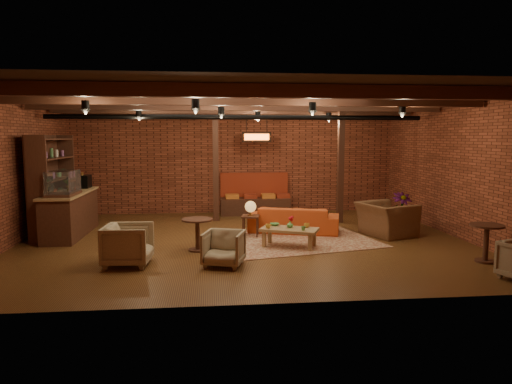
{
  "coord_description": "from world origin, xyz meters",
  "views": [
    {
      "loc": [
        -0.76,
        -10.17,
        2.35
      ],
      "look_at": [
        0.29,
        0.2,
        1.09
      ],
      "focal_mm": 32.0,
      "sensor_mm": 36.0,
      "label": 1
    }
  ],
  "objects": [
    {
      "name": "ceiling_beams",
      "position": [
        0.0,
        0.0,
        3.08
      ],
      "size": [
        9.8,
        6.4,
        0.22
      ],
      "primitive_type": null,
      "color": "#321910",
      "rests_on": "ceiling"
    },
    {
      "name": "shelving_hutch",
      "position": [
        -4.5,
        1.1,
        1.2
      ],
      "size": [
        0.52,
        2.0,
        2.4
      ],
      "primitive_type": null,
      "color": "#321910",
      "rests_on": "ground"
    },
    {
      "name": "wall_back",
      "position": [
        0.0,
        4.0,
        1.6
      ],
      "size": [
        10.0,
        0.02,
        3.2
      ],
      "primitive_type": "cube",
      "color": "maroon",
      "rests_on": "ground"
    },
    {
      "name": "ceiling_pipe",
      "position": [
        0.0,
        1.6,
        2.85
      ],
      "size": [
        9.6,
        0.12,
        0.12
      ],
      "primitive_type": "cylinder",
      "rotation": [
        0.0,
        1.57,
        0.0
      ],
      "color": "black",
      "rests_on": "ceiling"
    },
    {
      "name": "service_sign",
      "position": [
        0.6,
        3.1,
        2.35
      ],
      "size": [
        0.86,
        0.06,
        0.3
      ],
      "primitive_type": "cube",
      "color": "orange",
      "rests_on": "ceiling"
    },
    {
      "name": "wall_left",
      "position": [
        -5.0,
        0.0,
        1.6
      ],
      "size": [
        0.02,
        8.0,
        3.2
      ],
      "primitive_type": "cube",
      "color": "maroon",
      "rests_on": "ground"
    },
    {
      "name": "wall_right",
      "position": [
        5.0,
        0.0,
        1.6
      ],
      "size": [
        0.02,
        8.0,
        3.2
      ],
      "primitive_type": "cube",
      "color": "maroon",
      "rests_on": "ground"
    },
    {
      "name": "coffee_table",
      "position": [
        0.91,
        -0.7,
        0.37
      ],
      "size": [
        1.34,
        1.03,
        0.66
      ],
      "rotation": [
        0.0,
        0.0,
        -0.42
      ],
      "color": "olive",
      "rests_on": "floor"
    },
    {
      "name": "post_left",
      "position": [
        -0.6,
        2.6,
        1.6
      ],
      "size": [
        0.16,
        0.16,
        3.2
      ],
      "primitive_type": "cube",
      "color": "#321910",
      "rests_on": "ground"
    },
    {
      "name": "armchair_right",
      "position": [
        3.42,
        0.2,
        0.53
      ],
      "size": [
        1.13,
        1.4,
        1.06
      ],
      "primitive_type": "imported",
      "rotation": [
        0.0,
        0.0,
        1.89
      ],
      "color": "brown",
      "rests_on": "floor"
    },
    {
      "name": "rug",
      "position": [
        1.14,
        -0.07,
        0.01
      ],
      "size": [
        3.99,
        3.38,
        0.01
      ],
      "primitive_type": "cube",
      "rotation": [
        0.0,
        0.0,
        0.23
      ],
      "color": "maroon",
      "rests_on": "floor"
    },
    {
      "name": "service_counter",
      "position": [
        -4.1,
        1.0,
        0.8
      ],
      "size": [
        0.8,
        2.5,
        1.6
      ],
      "primitive_type": null,
      "color": "#321910",
      "rests_on": "ground"
    },
    {
      "name": "armchair_a",
      "position": [
        -2.28,
        -1.77,
        0.42
      ],
      "size": [
        0.82,
        0.86,
        0.84
      ],
      "primitive_type": "imported",
      "rotation": [
        0.0,
        0.0,
        1.51
      ],
      "color": "#BDAF92",
      "rests_on": "floor"
    },
    {
      "name": "plant_tall",
      "position": [
        4.16,
        1.05,
        1.39
      ],
      "size": [
        1.7,
        1.7,
        2.78
      ],
      "primitive_type": "imported",
      "rotation": [
        0.0,
        0.0,
        0.1
      ],
      "color": "#4C7F4C",
      "rests_on": "floor"
    },
    {
      "name": "plant_counter",
      "position": [
        -4.0,
        1.2,
        1.22
      ],
      "size": [
        0.35,
        0.39,
        0.3
      ],
      "primitive_type": "imported",
      "color": "#337F33",
      "rests_on": "service_counter"
    },
    {
      "name": "side_table_lamp",
      "position": [
        0.18,
        0.45,
        0.65
      ],
      "size": [
        0.47,
        0.47,
        0.85
      ],
      "rotation": [
        0.0,
        0.0,
        -0.18
      ],
      "color": "#321910",
      "rests_on": "floor"
    },
    {
      "name": "round_table_right",
      "position": [
        4.4,
        -2.25,
        0.48
      ],
      "size": [
        0.61,
        0.61,
        0.72
      ],
      "color": "#321910",
      "rests_on": "floor"
    },
    {
      "name": "wall_front",
      "position": [
        0.0,
        -4.0,
        1.6
      ],
      "size": [
        10.0,
        0.02,
        3.2
      ],
      "primitive_type": "cube",
      "color": "maroon",
      "rests_on": "ground"
    },
    {
      "name": "ceiling",
      "position": [
        0.0,
        0.0,
        3.2
      ],
      "size": [
        10.0,
        8.0,
        0.02
      ],
      "primitive_type": "cube",
      "color": "black",
      "rests_on": "wall_back"
    },
    {
      "name": "sofa",
      "position": [
        1.29,
        0.8,
        0.32
      ],
      "size": [
        2.35,
        1.45,
        0.64
      ],
      "primitive_type": "imported",
      "rotation": [
        0.0,
        0.0,
        2.85
      ],
      "color": "#B54119",
      "rests_on": "floor"
    },
    {
      "name": "post_right",
      "position": [
        2.8,
        2.0,
        1.6
      ],
      "size": [
        0.16,
        0.16,
        3.2
      ],
      "primitive_type": "cube",
      "color": "#321910",
      "rests_on": "ground"
    },
    {
      "name": "banquette",
      "position": [
        0.6,
        3.55,
        0.5
      ],
      "size": [
        2.1,
        0.7,
        1.0
      ],
      "primitive_type": null,
      "color": "maroon",
      "rests_on": "ground"
    },
    {
      "name": "round_table_left",
      "position": [
        -1.04,
        -0.82,
        0.46
      ],
      "size": [
        0.65,
        0.65,
        0.67
      ],
      "color": "#321910",
      "rests_on": "floor"
    },
    {
      "name": "armchair_b",
      "position": [
        -0.53,
        -1.99,
        0.36
      ],
      "size": [
        0.85,
        0.82,
        0.71
      ],
      "primitive_type": "imported",
      "rotation": [
        0.0,
        0.0,
        -0.29
      ],
      "color": "#BDAF92",
      "rests_on": "floor"
    },
    {
      "name": "floor",
      "position": [
        0.0,
        0.0,
        0.0
      ],
      "size": [
        10.0,
        10.0,
        0.0
      ],
      "primitive_type": "plane",
      "color": "#371B0D",
      "rests_on": "ground"
    },
    {
      "name": "side_table_book",
      "position": [
        4.04,
        0.58,
        0.49
      ],
      "size": [
        0.48,
        0.48,
        0.55
      ],
      "rotation": [
        0.0,
        0.0,
        -0.01
      ],
      "color": "#321910",
      "rests_on": "floor"
    },
    {
      "name": "ceiling_spotlights",
      "position": [
        0.0,
        0.0,
        2.86
      ],
      "size": [
        6.4,
        4.4,
        0.28
      ],
      "primitive_type": null,
      "color": "black",
      "rests_on": "ceiling"
    }
  ]
}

